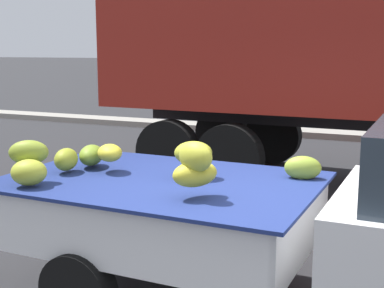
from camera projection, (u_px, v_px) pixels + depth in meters
The scene contains 1 object.
curb_strip at pixel (366, 137), 13.23m from camera, with size 80.00×0.80×0.16m, color gray.
Camera 1 is at (1.30, -3.91, 2.22)m, focal length 50.02 mm.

